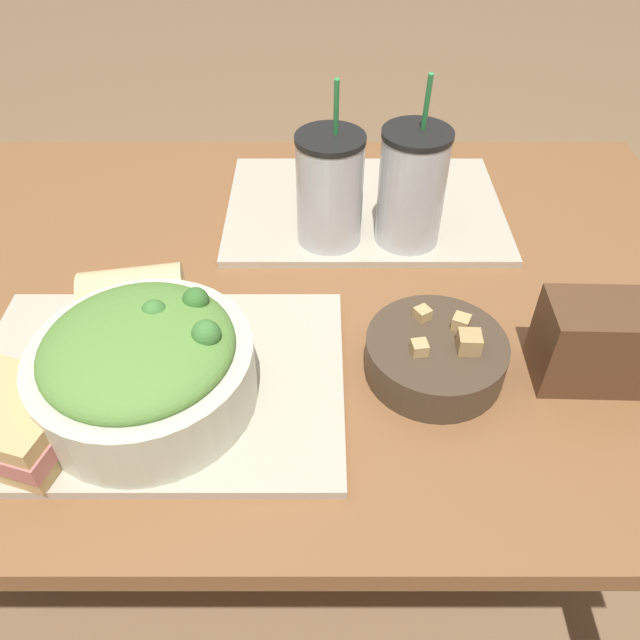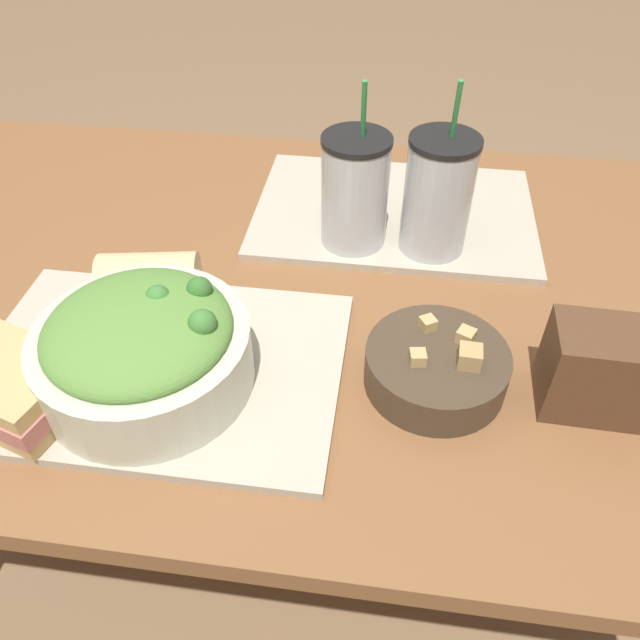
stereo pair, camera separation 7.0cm
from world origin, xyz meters
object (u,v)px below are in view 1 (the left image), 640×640
sandwich_near (9,419)px  baguette_near (136,293)px  salad_bowl (144,365)px  chip_bag (597,343)px  soup_bowl (436,355)px  drink_cup_dark (330,193)px  drink_cup_red (412,191)px

sandwich_near → baguette_near: (0.09, 0.20, 0.00)m
salad_bowl → chip_bag: salad_bowl is taller
sandwich_near → baguette_near: baguette_near is taller
soup_bowl → salad_bowl: bearing=-171.0°
salad_bowl → sandwich_near: size_ratio=1.45×
chip_bag → drink_cup_dark: bearing=140.2°
drink_cup_red → chip_bag: drink_cup_red is taller
chip_bag → sandwich_near: bearing=-169.4°
salad_bowl → baguette_near: salad_bowl is taller
salad_bowl → sandwich_near: salad_bowl is taller
salad_bowl → baguette_near: bearing=107.0°
salad_bowl → chip_bag: (0.50, 0.04, -0.01)m
salad_bowl → drink_cup_dark: drink_cup_dark is taller
drink_cup_dark → drink_cup_red: 0.12m
salad_bowl → soup_bowl: size_ratio=1.46×
sandwich_near → drink_cup_red: size_ratio=0.67×
baguette_near → chip_bag: 0.56m
baguette_near → drink_cup_red: drink_cup_red is taller
soup_bowl → drink_cup_dark: drink_cup_dark is taller
soup_bowl → sandwich_near: (-0.46, -0.11, 0.02)m
sandwich_near → drink_cup_dark: drink_cup_dark is taller
sandwich_near → drink_cup_dark: (0.33, 0.37, 0.04)m
salad_bowl → sandwich_near: bearing=-156.5°
drink_cup_red → chip_bag: (0.19, -0.26, -0.04)m
baguette_near → drink_cup_dark: 0.30m
sandwich_near → chip_bag: chip_bag is taller
drink_cup_red → chip_bag: size_ratio=1.91×
drink_cup_dark → drink_cup_red: drink_cup_red is taller
soup_bowl → sandwich_near: size_ratio=0.99×
salad_bowl → baguette_near: (-0.04, 0.14, -0.02)m
sandwich_near → drink_cup_dark: size_ratio=0.69×
soup_bowl → baguette_near: (-0.37, 0.09, 0.02)m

